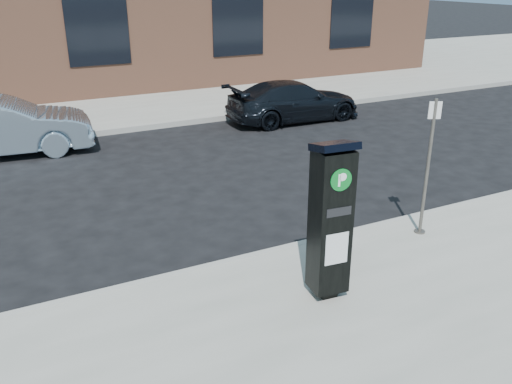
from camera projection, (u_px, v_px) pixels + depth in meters
ground at (273, 257)px, 8.42m from camera, size 120.00×120.00×0.00m
sidewalk_far at (93, 90)px, 19.98m from camera, size 60.00×12.00×0.15m
curb_near at (273, 254)px, 8.38m from camera, size 60.00×0.12×0.16m
curb_far at (136, 129)px, 15.03m from camera, size 60.00×0.12×0.16m
parking_kiosk at (330, 219)px, 6.77m from camera, size 0.53×0.48×2.15m
sign_pole at (427, 169)px, 8.49m from camera, size 0.18×0.18×2.22m
bike_rack at (338, 240)px, 8.01m from camera, size 0.60×0.19×0.61m
car_dark at (294, 101)px, 15.92m from camera, size 4.07×1.69×1.17m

